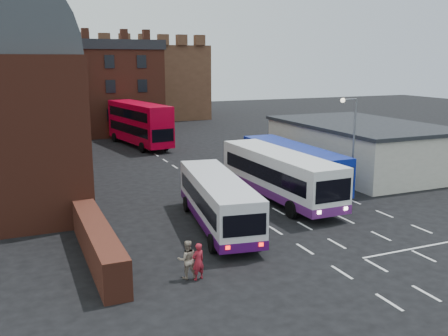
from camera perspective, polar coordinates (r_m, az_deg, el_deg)
name	(u,v)px	position (r m, az deg, el deg)	size (l,w,h in m)	color
ground	(297,244)	(27.46, 8.33, -8.59)	(180.00, 180.00, 0.00)	black
forecourt_wall	(98,243)	(25.60, -14.24, -8.27)	(1.20, 10.00, 1.80)	#602B1E
cream_building	(360,146)	(46.44, 15.27, 2.45)	(10.40, 16.40, 4.25)	beige
brick_terrace	(73,93)	(68.35, -16.91, 8.20)	(22.00, 10.00, 11.00)	brown
castle_keep	(130,82)	(90.03, -10.72, 9.68)	(22.00, 22.00, 12.00)	brown
bus_white_outbound	(218,198)	(29.32, -0.73, -3.47)	(4.11, 11.20, 2.99)	silver
bus_white_inbound	(279,172)	(35.18, 6.31, -0.47)	(3.36, 12.53, 3.40)	white
bus_blue	(292,163)	(38.70, 7.81, 0.56)	(3.19, 12.09, 3.29)	#0C1F92
bus_red_double	(139,124)	(57.83, -9.67, 5.03)	(4.75, 12.61, 4.93)	#C00021
street_lamp	(351,138)	(36.34, 14.36, 3.34)	(1.46, 0.36, 7.16)	slate
pedestrian_red	(198,261)	(22.78, -2.97, -10.62)	(0.63, 0.41, 1.72)	maroon
pedestrian_beige	(187,259)	(22.93, -4.23, -10.38)	(0.87, 0.68, 1.80)	#A08F7D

